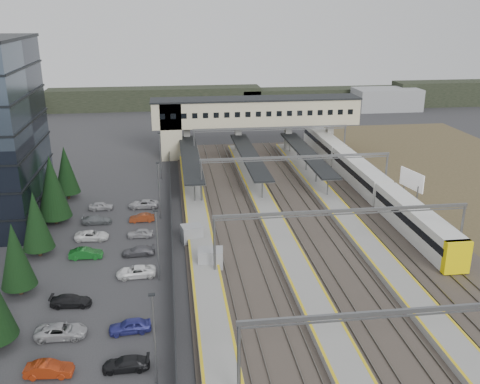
{
  "coord_description": "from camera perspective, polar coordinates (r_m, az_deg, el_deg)",
  "views": [
    {
      "loc": [
        -6.14,
        -59.74,
        27.78
      ],
      "look_at": [
        2.89,
        8.13,
        4.0
      ],
      "focal_mm": 40.0,
      "sensor_mm": 36.0,
      "label": 1
    }
  ],
  "objects": [
    {
      "name": "car_park",
      "position": [
        59.81,
        -13.94,
        -8.5
      ],
      "size": [
        10.48,
        44.61,
        1.29
      ],
      "color": "#BBBDC1",
      "rests_on": "ground"
    },
    {
      "name": "canopies",
      "position": [
        90.91,
        1.0,
        3.94
      ],
      "size": [
        23.1,
        30.0,
        3.28
      ],
      "color": "black",
      "rests_on": "ground"
    },
    {
      "name": "billboard",
      "position": [
        84.17,
        17.84,
        1.14
      ],
      "size": [
        1.28,
        5.46,
        4.63
      ],
      "color": "slate",
      "rests_on": "ground"
    },
    {
      "name": "gantries",
      "position": [
        68.84,
        8.11,
        0.51
      ],
      "size": [
        28.4,
        62.28,
        7.17
      ],
      "color": "slate",
      "rests_on": "ground"
    },
    {
      "name": "relay_cabin_far",
      "position": [
        66.65,
        -5.16,
        -4.5
      ],
      "size": [
        2.83,
        2.51,
        2.26
      ],
      "color": "gray",
      "rests_on": "ground"
    },
    {
      "name": "lampposts",
      "position": [
        65.37,
        -8.7,
        -2.1
      ],
      "size": [
        0.5,
        53.25,
        8.07
      ],
      "color": "slate",
      "rests_on": "ground"
    },
    {
      "name": "conifer_row",
      "position": [
        62.45,
        -21.75,
        -3.84
      ],
      "size": [
        4.42,
        49.82,
        9.5
      ],
      "color": "black",
      "rests_on": "ground"
    },
    {
      "name": "footbridge",
      "position": [
        104.57,
        0.17,
        8.21
      ],
      "size": [
        40.4,
        6.4,
        11.2
      ],
      "color": "beige",
      "rests_on": "ground"
    },
    {
      "name": "ground",
      "position": [
        66.17,
        -1.56,
        -5.68
      ],
      "size": [
        220.0,
        220.0,
        0.0
      ],
      "primitive_type": "plane",
      "color": "#2B2B2D",
      "rests_on": "ground"
    },
    {
      "name": "treeline_far",
      "position": [
        156.91,
        3.58,
        10.01
      ],
      "size": [
        170.0,
        19.0,
        7.0
      ],
      "color": "black",
      "rests_on": "ground"
    },
    {
      "name": "train",
      "position": [
        88.56,
        12.68,
        1.84
      ],
      "size": [
        2.98,
        62.3,
        3.75
      ],
      "color": "silver",
      "rests_on": "ground"
    },
    {
      "name": "fence",
      "position": [
        70.06,
        -7.31,
        -3.48
      ],
      "size": [
        0.08,
        90.0,
        2.0
      ],
      "color": "#26282B",
      "rests_on": "ground"
    },
    {
      "name": "rail_corridor",
      "position": [
        72.02,
        5.43,
        -3.38
      ],
      "size": [
        34.0,
        90.0,
        0.92
      ],
      "color": "#3B352E",
      "rests_on": "ground"
    },
    {
      "name": "relay_cabin_near",
      "position": [
        60.22,
        -3.15,
        -7.13
      ],
      "size": [
        2.94,
        2.28,
        2.3
      ],
      "color": "gray",
      "rests_on": "ground"
    }
  ]
}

